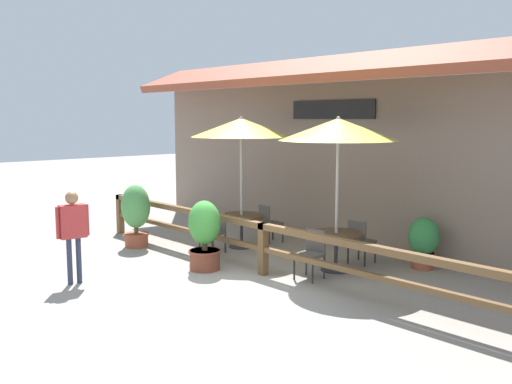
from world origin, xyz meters
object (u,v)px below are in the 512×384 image
(chair_near_streetside, at_px, (214,230))
(potted_plant_corner_fern, at_px, (136,212))
(chair_near_wallside, at_px, (269,222))
(pedestrian, at_px, (73,225))
(patio_umbrella_near, at_px, (241,128))
(dining_table_near, at_px, (241,221))
(potted_plant_tall_tropical, at_px, (205,234))
(chair_middle_streetside, at_px, (312,252))
(dining_table_middle, at_px, (336,240))
(patio_umbrella_middle, at_px, (338,130))
(potted_plant_entrance_palm, at_px, (423,241))
(chair_middle_wallside, at_px, (360,239))

(chair_near_streetside, xyz_separation_m, potted_plant_corner_fern, (-1.61, -0.91, 0.28))
(chair_near_wallside, bearing_deg, pedestrian, 99.51)
(patio_umbrella_near, height_order, chair_near_wallside, patio_umbrella_near)
(dining_table_near, height_order, pedestrian, pedestrian)
(dining_table_near, xyz_separation_m, potted_plant_tall_tropical, (0.94, -1.73, 0.11))
(potted_plant_corner_fern, bearing_deg, chair_middle_streetside, 12.73)
(chair_near_wallside, relative_size, dining_table_middle, 0.86)
(chair_middle_streetside, bearing_deg, chair_near_streetside, 171.98)
(chair_near_wallside, height_order, chair_middle_streetside, same)
(chair_middle_streetside, height_order, potted_plant_tall_tropical, potted_plant_tall_tropical)
(patio_umbrella_middle, height_order, potted_plant_tall_tropical, patio_umbrella_middle)
(dining_table_middle, bearing_deg, potted_plant_tall_tropical, -134.28)
(dining_table_near, xyz_separation_m, chair_middle_streetside, (2.69, -0.71, -0.09))
(patio_umbrella_near, bearing_deg, dining_table_middle, 0.36)
(chair_middle_streetside, relative_size, pedestrian, 0.54)
(potted_plant_tall_tropical, height_order, potted_plant_entrance_palm, potted_plant_tall_tropical)
(patio_umbrella_middle, relative_size, chair_middle_streetside, 3.31)
(potted_plant_entrance_palm, bearing_deg, pedestrian, -123.65)
(patio_umbrella_middle, distance_m, pedestrian, 4.92)
(patio_umbrella_near, xyz_separation_m, dining_table_near, (-0.00, -0.00, -2.03))
(chair_near_wallside, relative_size, chair_middle_streetside, 1.00)
(patio_umbrella_middle, xyz_separation_m, potted_plant_tall_tropical, (-1.70, -1.75, -1.93))
(potted_plant_tall_tropical, height_order, pedestrian, pedestrian)
(chair_near_wallside, distance_m, potted_plant_entrance_palm, 3.64)
(patio_umbrella_middle, distance_m, dining_table_middle, 2.03)
(chair_middle_streetside, xyz_separation_m, potted_plant_tall_tropical, (-1.75, -1.02, 0.20))
(chair_near_wallside, xyz_separation_m, potted_plant_tall_tropical, (0.87, -2.49, 0.20))
(patio_umbrella_near, bearing_deg, patio_umbrella_middle, 0.36)
(patio_umbrella_near, bearing_deg, potted_plant_corner_fern, -133.70)
(patio_umbrella_middle, distance_m, chair_middle_streetside, 2.25)
(patio_umbrella_middle, height_order, chair_middle_wallside, patio_umbrella_middle)
(chair_near_wallside, height_order, patio_umbrella_middle, patio_umbrella_middle)
(dining_table_near, height_order, chair_middle_wallside, chair_middle_wallside)
(pedestrian, bearing_deg, potted_plant_tall_tropical, -12.81)
(chair_near_streetside, bearing_deg, chair_middle_wallside, 20.24)
(patio_umbrella_near, distance_m, chair_middle_wallside, 3.48)
(chair_near_wallside, height_order, chair_middle_wallside, same)
(dining_table_middle, xyz_separation_m, chair_middle_streetside, (0.04, -0.72, -0.09))
(patio_umbrella_near, relative_size, pedestrian, 1.79)
(chair_near_wallside, xyz_separation_m, pedestrian, (0.10, -4.69, 0.54))
(dining_table_near, relative_size, potted_plant_entrance_palm, 1.02)
(chair_middle_wallside, bearing_deg, potted_plant_tall_tropical, 50.54)
(potted_plant_entrance_palm, bearing_deg, patio_umbrella_middle, -128.02)
(chair_near_streetside, xyz_separation_m, potted_plant_tall_tropical, (0.93, -0.97, 0.20))
(dining_table_near, xyz_separation_m, chair_middle_wallside, (2.65, 0.74, -0.09))
(pedestrian, bearing_deg, chair_near_wallside, 7.73)
(chair_middle_wallside, height_order, pedestrian, pedestrian)
(chair_middle_streetside, height_order, chair_middle_wallside, same)
(chair_near_wallside, bearing_deg, patio_umbrella_near, 93.13)
(patio_umbrella_middle, bearing_deg, chair_near_streetside, -163.55)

